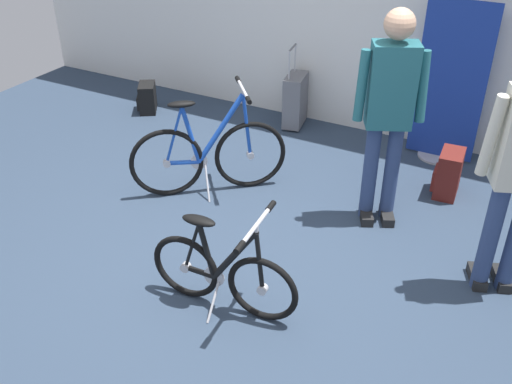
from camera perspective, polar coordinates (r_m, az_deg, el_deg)
The scene contains 8 objects.
ground_plane at distance 4.05m, azimuth -1.81°, elevation -7.82°, with size 8.20×8.20×0.00m, color #2D3D51.
floor_banner_stand at distance 5.46m, azimuth 18.41°, elevation 9.21°, with size 0.60×0.36×1.44m.
folding_bike_foreground at distance 3.61m, azimuth -3.30°, elevation -7.84°, with size 0.99×0.53×0.71m.
display_bike_left at distance 4.77m, azimuth -4.67°, elevation 3.69°, with size 1.02×0.87×0.91m.
visitor_browsing at distance 4.27m, azimuth 12.93°, elevation 8.09°, with size 0.48×0.37×1.62m.
rolling_suitcase at distance 5.98m, azimuth 3.88°, elevation 9.02°, with size 0.24×0.39×0.83m.
backpack_on_floor at distance 5.04m, azimuth 18.36°, elevation 1.72°, with size 0.23×0.31×0.39m.
handbag_on_floor at distance 6.46m, azimuth -10.64°, elevation 9.07°, with size 0.29×0.33×0.31m.
Camera 1 is at (1.59, -2.69, 2.57)m, focal length 40.73 mm.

